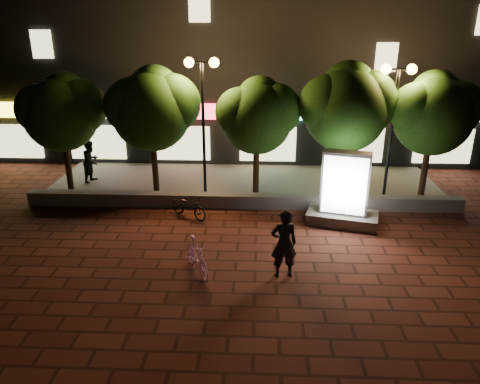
# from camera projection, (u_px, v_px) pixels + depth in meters

# --- Properties ---
(ground) EXTENTS (80.00, 80.00, 0.00)m
(ground) POSITION_uv_depth(u_px,v_px,m) (236.00, 261.00, 13.08)
(ground) COLOR #52231A
(ground) RESTS_ON ground
(retaining_wall) EXTENTS (16.00, 0.45, 0.50)m
(retaining_wall) POSITION_uv_depth(u_px,v_px,m) (242.00, 201.00, 16.72)
(retaining_wall) COLOR #62615B
(retaining_wall) RESTS_ON ground
(sidewalk) EXTENTS (16.00, 5.00, 0.08)m
(sidewalk) POSITION_uv_depth(u_px,v_px,m) (244.00, 183.00, 19.13)
(sidewalk) COLOR #62615B
(sidewalk) RESTS_ON ground
(building_block) EXTENTS (28.00, 8.12, 11.30)m
(building_block) POSITION_uv_depth(u_px,v_px,m) (249.00, 51.00, 23.40)
(building_block) COLOR black
(building_block) RESTS_ON ground
(tree_far_left) EXTENTS (3.36, 2.80, 4.63)m
(tree_far_left) POSITION_uv_depth(u_px,v_px,m) (62.00, 110.00, 17.28)
(tree_far_left) COLOR #301E12
(tree_far_left) RESTS_ON sidewalk
(tree_left) EXTENTS (3.60, 3.00, 4.89)m
(tree_left) POSITION_uv_depth(u_px,v_px,m) (153.00, 106.00, 17.08)
(tree_left) COLOR #301E12
(tree_left) RESTS_ON sidewalk
(tree_mid) EXTENTS (3.24, 2.70, 4.50)m
(tree_mid) POSITION_uv_depth(u_px,v_px,m) (258.00, 113.00, 17.00)
(tree_mid) COLOR #301E12
(tree_mid) RESTS_ON sidewalk
(tree_right) EXTENTS (3.72, 3.10, 5.07)m
(tree_right) POSITION_uv_depth(u_px,v_px,m) (348.00, 105.00, 16.74)
(tree_right) COLOR #301E12
(tree_right) RESTS_ON sidewalk
(tree_far_right) EXTENTS (3.48, 2.90, 4.76)m
(tree_far_right) POSITION_uv_depth(u_px,v_px,m) (434.00, 111.00, 16.67)
(tree_far_right) COLOR #301E12
(tree_far_right) RESTS_ON sidewalk
(street_lamp_left) EXTENTS (1.26, 0.36, 5.18)m
(street_lamp_left) POSITION_uv_depth(u_px,v_px,m) (202.00, 92.00, 16.55)
(street_lamp_left) COLOR black
(street_lamp_left) RESTS_ON sidewalk
(street_lamp_right) EXTENTS (1.26, 0.36, 4.98)m
(street_lamp_right) POSITION_uv_depth(u_px,v_px,m) (395.00, 97.00, 16.30)
(street_lamp_right) COLOR black
(street_lamp_right) RESTS_ON sidewalk
(ad_kiosk) EXTENTS (2.56, 1.72, 2.53)m
(ad_kiosk) POSITION_uv_depth(u_px,v_px,m) (344.00, 195.00, 15.12)
(ad_kiosk) COLOR #62615B
(ad_kiosk) RESTS_ON ground
(scooter_pink) EXTENTS (1.19, 1.70, 1.00)m
(scooter_pink) POSITION_uv_depth(u_px,v_px,m) (197.00, 257.00, 12.28)
(scooter_pink) COLOR #EA90D2
(scooter_pink) RESTS_ON ground
(rider) EXTENTS (0.77, 0.57, 1.95)m
(rider) POSITION_uv_depth(u_px,v_px,m) (284.00, 244.00, 11.97)
(rider) COLOR black
(rider) RESTS_ON ground
(scooter_parked) EXTENTS (1.61, 1.35, 0.83)m
(scooter_parked) POSITION_uv_depth(u_px,v_px,m) (189.00, 206.00, 15.80)
(scooter_parked) COLOR black
(scooter_parked) RESTS_ON ground
(pedestrian) EXTENTS (0.86, 1.00, 1.78)m
(pedestrian) POSITION_uv_depth(u_px,v_px,m) (91.00, 161.00, 18.94)
(pedestrian) COLOR black
(pedestrian) RESTS_ON sidewalk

